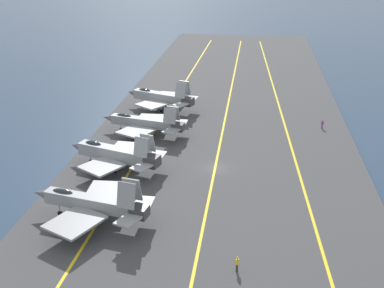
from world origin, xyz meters
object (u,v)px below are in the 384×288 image
object	(u,v)px
parked_jet_third	(144,123)
crew_yellow_vest	(237,263)
crew_purple_vest	(322,124)
parked_jet_nearest	(92,203)
parked_jet_second	(115,154)
parked_jet_fourth	(161,97)

from	to	relation	value
parked_jet_third	crew_yellow_vest	xyz separation A→B (m)	(-36.38, -18.03, -1.30)
crew_yellow_vest	crew_purple_vest	xyz separation A→B (m)	(43.63, -13.58, -0.06)
parked_jet_nearest	parked_jet_third	world-z (taller)	parked_jet_nearest
parked_jet_nearest	parked_jet_third	distance (m)	29.05
parked_jet_second	crew_purple_vest	xyz separation A→B (m)	(21.37, -32.94, -1.54)
parked_jet_second	crew_yellow_vest	size ratio (longest dim) A/B	8.53
crew_yellow_vest	parked_jet_second	bearing A→B (deg)	41.03
parked_jet_second	crew_purple_vest	world-z (taller)	parked_jet_second
parked_jet_second	crew_purple_vest	distance (m)	39.30
crew_yellow_vest	parked_jet_nearest	bearing A→B (deg)	67.75
parked_jet_third	crew_purple_vest	bearing A→B (deg)	-77.08
parked_jet_nearest	parked_jet_fourth	xyz separation A→B (m)	(42.80, -0.13, 0.08)
crew_yellow_vest	crew_purple_vest	bearing A→B (deg)	-17.29
parked_jet_fourth	crew_yellow_vest	distance (m)	53.22
parked_jet_second	parked_jet_third	distance (m)	14.19
parked_jet_nearest	crew_purple_vest	bearing A→B (deg)	-40.95
parked_jet_fourth	crew_purple_vest	world-z (taller)	parked_jet_fourth
parked_jet_third	parked_jet_fourth	xyz separation A→B (m)	(13.75, -0.24, 0.43)
parked_jet_second	parked_jet_third	bearing A→B (deg)	-5.40
parked_jet_third	crew_purple_vest	size ratio (longest dim) A/B	9.14
parked_jet_fourth	crew_purple_vest	xyz separation A→B (m)	(-6.50, -31.36, -1.79)
parked_jet_fourth	crew_purple_vest	distance (m)	32.08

